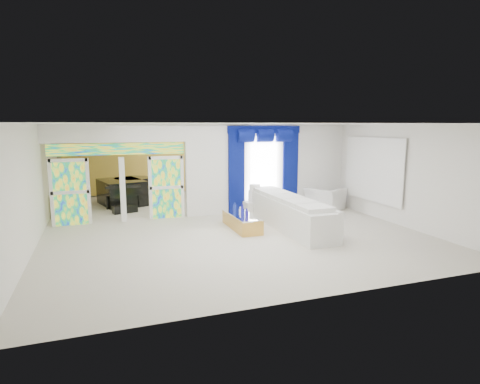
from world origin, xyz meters
name	(u,v)px	position (x,y,z in m)	size (l,w,h in m)	color
floor	(218,221)	(0.00, 0.00, 0.00)	(12.00, 12.00, 0.00)	#B7AF9E
dividing_wall	(269,168)	(2.15, 1.00, 1.50)	(5.70, 0.18, 3.00)	white
dividing_header	(117,133)	(-2.85, 1.00, 2.73)	(4.30, 0.18, 0.55)	white
stained_panel_left	(70,192)	(-4.28, 1.00, 1.00)	(0.95, 0.04, 2.00)	#994C3F
stained_panel_right	(166,187)	(-1.42, 1.00, 1.00)	(0.95, 0.04, 2.00)	#994C3F
stained_transom	(118,149)	(-2.85, 1.00, 2.25)	(4.00, 0.05, 0.35)	#994C3F
window_pane	(264,170)	(1.90, 0.90, 1.45)	(1.00, 0.02, 2.30)	white
blue_drape_left	(236,173)	(0.90, 0.87, 1.40)	(0.55, 0.10, 2.80)	#04084D
blue_drape_right	(290,170)	(2.90, 0.87, 1.40)	(0.55, 0.10, 2.80)	#04084D
blue_pelmet	(264,130)	(1.90, 0.87, 2.82)	(2.60, 0.12, 0.25)	#04084D
wall_mirror	(373,170)	(4.94, -1.00, 1.55)	(0.04, 2.70, 1.90)	white
gold_curtains	(181,159)	(0.00, 5.90, 1.50)	(9.70, 0.12, 2.90)	gold
white_sofa	(288,213)	(1.75, -1.38, 0.41)	(0.92, 4.29, 0.82)	silver
coffee_table	(242,221)	(0.40, -1.08, 0.21)	(0.62, 1.86, 0.41)	gold
console_table	(263,207)	(1.75, 0.56, 0.22)	(1.31, 0.42, 0.44)	white
table_lamp	(255,193)	(1.45, 0.56, 0.73)	(0.36, 0.36, 0.58)	white
armchair	(325,198)	(4.12, 0.52, 0.39)	(1.19, 1.04, 0.77)	silver
grand_piano	(122,192)	(-2.67, 3.84, 0.46)	(1.40, 1.84, 0.93)	black
piano_bench	(125,209)	(-2.67, 2.24, 0.14)	(0.81, 0.32, 0.27)	black
tv_console	(68,204)	(-4.45, 2.25, 0.44)	(0.60, 0.55, 0.88)	tan
chandelier	(130,134)	(-2.30, 3.40, 2.65)	(0.60, 0.60, 0.60)	gold
decanters	(243,212)	(0.39, -1.16, 0.51)	(0.23, 1.27, 0.27)	#1D148D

